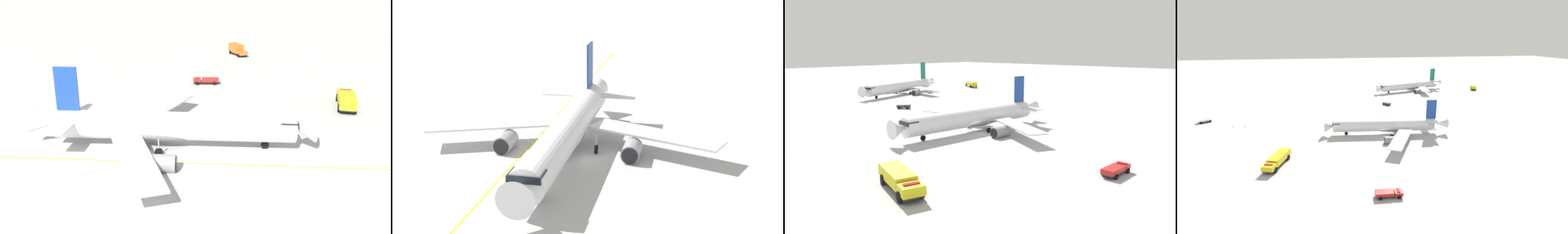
{
  "view_description": "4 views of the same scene",
  "coord_description": "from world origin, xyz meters",
  "views": [
    {
      "loc": [
        -57.8,
        -0.15,
        23.77
      ],
      "look_at": [
        1.71,
        -2.36,
        3.14
      ],
      "focal_mm": 39.57,
      "sensor_mm": 36.0,
      "label": 1
    },
    {
      "loc": [
        7.3,
        -64.79,
        25.5
      ],
      "look_at": [
        0.61,
        3.23,
        4.27
      ],
      "focal_mm": 54.02,
      "sensor_mm": 36.0,
      "label": 2
    },
    {
      "loc": [
        52.53,
        -55.88,
        17.7
      ],
      "look_at": [
        -0.63,
        1.98,
        3.13
      ],
      "focal_mm": 34.07,
      "sensor_mm": 36.0,
      "label": 3
    },
    {
      "loc": [
        77.28,
        -16.41,
        30.85
      ],
      "look_at": [
        -5.75,
        -2.79,
        4.77
      ],
      "focal_mm": 24.37,
      "sensor_mm": 36.0,
      "label": 4
    }
  ],
  "objects": [
    {
      "name": "ops_pickup_truck",
      "position": [
        32.69,
        -5.83,
        0.81
      ],
      "size": [
        2.4,
        5.58,
        1.41
      ],
      "rotation": [
        0.0,
        0.0,
        1.52
      ],
      "color": "#232326",
      "rests_on": "ground_plane"
    },
    {
      "name": "ground_plane",
      "position": [
        0.0,
        0.0,
        0.0
      ],
      "size": [
        600.0,
        600.0,
        0.0
      ],
      "primitive_type": "plane",
      "color": "#B2B2B2"
    },
    {
      "name": "catering_truck_truck",
      "position": [
        65.52,
        -16.75,
        1.66
      ],
      "size": [
        8.27,
        4.79,
        3.1
      ],
      "rotation": [
        0.0,
        0.0,
        3.46
      ],
      "color": "#232326",
      "rests_on": "ground_plane"
    },
    {
      "name": "fire_tender_truck",
      "position": [
        15.03,
        -30.0,
        1.54
      ],
      "size": [
        10.5,
        5.67,
        2.5
      ],
      "rotation": [
        0.0,
        0.0,
        5.99
      ],
      "color": "#232326",
      "rests_on": "ground_plane"
    },
    {
      "name": "taxiway_centreline",
      "position": [
        -7.04,
        1.91,
        0.0
      ],
      "size": [
        14.83,
        128.06,
        0.01
      ],
      "rotation": [
        0.0,
        0.0,
        4.6
      ],
      "color": "yellow",
      "rests_on": "ground_plane"
    },
    {
      "name": "airliner_main",
      "position": [
        -1.71,
        1.32,
        2.88
      ],
      "size": [
        37.58,
        39.74,
        11.34
      ],
      "rotation": [
        0.0,
        0.0,
        4.61
      ],
      "color": "white",
      "rests_on": "ground_plane"
    }
  ]
}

